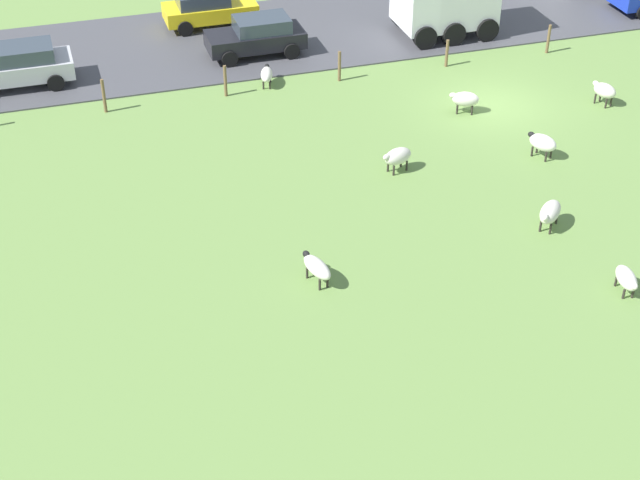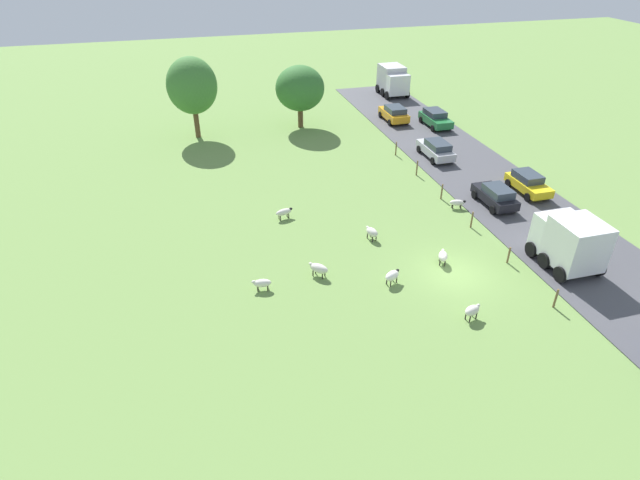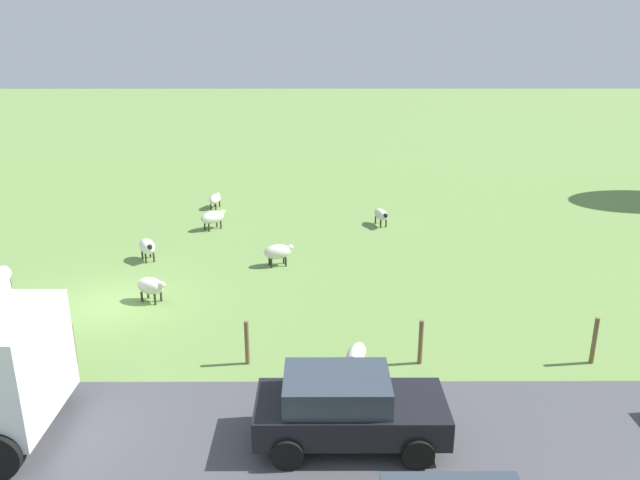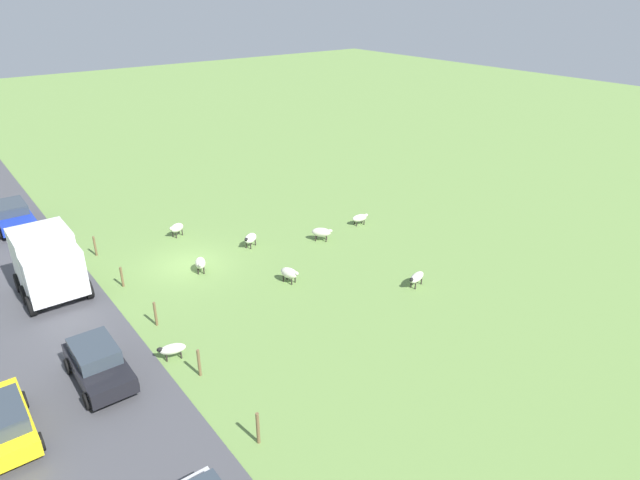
{
  "view_description": "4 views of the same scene",
  "coord_description": "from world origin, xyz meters",
  "views": [
    {
      "loc": [
        -28.58,
        15.55,
        15.96
      ],
      "look_at": [
        -7.29,
        8.93,
        0.62
      ],
      "focal_mm": 54.04,
      "sensor_mm": 36.0,
      "label": 1
    },
    {
      "loc": [
        -14.31,
        -21.99,
        17.8
      ],
      "look_at": [
        -6.85,
        5.24,
        0.4
      ],
      "focal_mm": 28.93,
      "sensor_mm": 36.0,
      "label": 2
    },
    {
      "loc": [
        17.86,
        6.55,
        8.12
      ],
      "look_at": [
        -4.41,
        6.62,
        0.64
      ],
      "focal_mm": 34.59,
      "sensor_mm": 36.0,
      "label": 3
    },
    {
      "loc": [
        10.56,
        26.15,
        14.19
      ],
      "look_at": [
        -6.85,
        3.1,
        0.72
      ],
      "focal_mm": 30.96,
      "sensor_mm": 36.0,
      "label": 4
    }
  ],
  "objects": [
    {
      "name": "sheep_4",
      "position": [
        -3.36,
        5.07,
        0.54
      ],
      "size": [
        0.83,
        1.16,
        0.82
      ],
      "color": "silver",
      "rests_on": "ground_plane"
    },
    {
      "name": "fence_post_4",
      "position": [
        3.73,
        13.64,
        0.64
      ],
      "size": [
        0.12,
        0.12,
        1.28
      ],
      "primitive_type": "cylinder",
      "color": "brown",
      "rests_on": "ground_plane"
    },
    {
      "name": "sheep_2",
      "position": [
        -3.93,
        0.15,
        0.55
      ],
      "size": [
        1.13,
        0.94,
        0.82
      ],
      "color": "white",
      "rests_on": "ground_plane"
    },
    {
      "name": "car_2",
      "position": [
        6.99,
        7.13,
        0.85
      ],
      "size": [
        1.94,
        3.91,
        1.52
      ],
      "color": "black",
      "rests_on": "road_strip"
    },
    {
      "name": "sheep_5",
      "position": [
        -1.09,
        -3.89,
        0.56
      ],
      "size": [
        1.08,
        0.81,
        0.83
      ],
      "color": "silver",
      "rests_on": "ground_plane"
    },
    {
      "name": "sheep_6",
      "position": [
        -7.82,
        1.97,
        0.54
      ],
      "size": [
        1.2,
        1.2,
        0.82
      ],
      "color": "silver",
      "rests_on": "ground_plane"
    },
    {
      "name": "car_5",
      "position": [
        6.84,
        16.52,
        0.87
      ],
      "size": [
        2.0,
        4.33,
        1.56
      ],
      "color": "#B7B7BC",
      "rests_on": "road_strip"
    },
    {
      "name": "fence_post_0",
      "position": [
        3.73,
        -4.2,
        0.6
      ],
      "size": [
        0.12,
        0.12,
        1.2
      ],
      "primitive_type": "cylinder",
      "color": "brown",
      "rests_on": "ground_plane"
    },
    {
      "name": "sheep_1",
      "position": [
        -11.26,
        1.52,
        0.46
      ],
      "size": [
        1.16,
        0.63,
        0.7
      ],
      "color": "silver",
      "rests_on": "ground_plane"
    },
    {
      "name": "road_strip",
      "position": [
        8.71,
        0.0,
        0.03
      ],
      "size": [
        8.0,
        80.0,
        0.06
      ],
      "primitive_type": "cube",
      "color": "#47474C",
      "rests_on": "ground_plane"
    },
    {
      "name": "sheep_3",
      "position": [
        4.14,
        7.5,
        0.46
      ],
      "size": [
        1.22,
        0.73,
        0.68
      ],
      "color": "silver",
      "rests_on": "ground_plane"
    },
    {
      "name": "car_1",
      "position": [
        10.57,
        8.39,
        0.84
      ],
      "size": [
        1.94,
        3.93,
        1.5
      ],
      "color": "yellow",
      "rests_on": "road_strip"
    },
    {
      "name": "sheep_0",
      "position": [
        -8.35,
        9.35,
        0.51
      ],
      "size": [
        1.31,
        0.75,
        0.74
      ],
      "color": "silver",
      "rests_on": "ground_plane"
    },
    {
      "name": "fence_post_2",
      "position": [
        3.73,
        4.72,
        0.6
      ],
      "size": [
        0.12,
        0.12,
        1.2
      ],
      "primitive_type": "cylinder",
      "color": "brown",
      "rests_on": "ground_plane"
    },
    {
      "name": "fence_post_3",
      "position": [
        3.73,
        9.18,
        0.61
      ],
      "size": [
        0.12,
        0.12,
        1.22
      ],
      "primitive_type": "cylinder",
      "color": "brown",
      "rests_on": "ground_plane"
    },
    {
      "name": "sheep_7",
      "position": [
        -0.18,
        1.25,
        0.53
      ],
      "size": [
        0.9,
        1.12,
        0.8
      ],
      "color": "silver",
      "rests_on": "ground_plane"
    },
    {
      "name": "ground_plane",
      "position": [
        0.0,
        0.0,
        0.0
      ],
      "size": [
        160.0,
        160.0,
        0.0
      ],
      "primitive_type": "plane",
      "color": "#6B8E47"
    },
    {
      "name": "fence_post_1",
      "position": [
        3.73,
        0.26,
        0.55
      ],
      "size": [
        0.12,
        0.12,
        1.11
      ],
      "primitive_type": "cylinder",
      "color": "brown",
      "rests_on": "ground_plane"
    }
  ]
}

